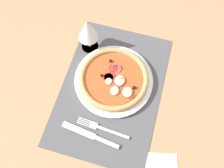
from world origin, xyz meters
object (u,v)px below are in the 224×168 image
(fork, at_px, (100,128))
(wine_glass, at_px, (88,31))
(plate, at_px, (115,81))
(knife, at_px, (90,135))
(pizza, at_px, (115,79))

(fork, height_order, wine_glass, wine_glass)
(plate, xyz_separation_m, knife, (-0.21, 0.03, -0.00))
(fork, bearing_deg, knife, 55.14)
(knife, xyz_separation_m, wine_glass, (0.32, 0.10, 0.09))
(pizza, height_order, fork, pizza)
(wine_glass, bearing_deg, knife, -162.25)
(plate, relative_size, knife, 1.38)
(plate, distance_m, pizza, 0.02)
(knife, relative_size, wine_glass, 1.35)
(plate, xyz_separation_m, fork, (-0.17, 0.00, -0.00))
(fork, xyz_separation_m, knife, (-0.03, 0.03, 0.00))
(wine_glass, bearing_deg, plate, -131.97)
(pizza, xyz_separation_m, knife, (-0.21, 0.03, -0.02))
(plate, bearing_deg, fork, 179.77)
(pizza, distance_m, fork, 0.18)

